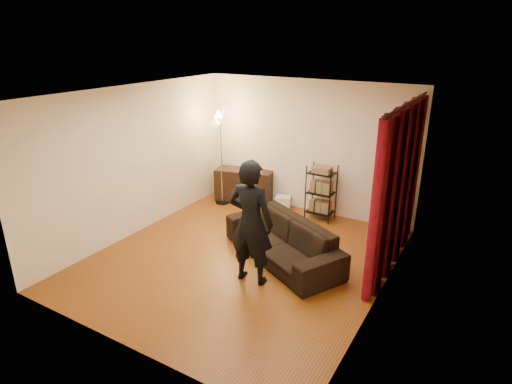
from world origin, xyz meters
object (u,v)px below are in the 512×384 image
Objects in this scene: sofa at (282,240)px; storage_boxes at (282,202)px; wire_shelf at (321,193)px; floor_lamp at (221,158)px; person at (251,223)px; media_cabinet at (244,186)px.

sofa is 7.23× the size of storage_boxes.
wire_shelf is 2.25m from floor_lamp.
floor_lamp reaches higher than storage_boxes.
sofa is at bearing -101.40° from person.
sofa is at bearing -34.37° from floor_lamp.
sofa is at bearing -64.33° from wire_shelf.
wire_shelf reaches higher than storage_boxes.
person reaches higher than media_cabinet.
storage_boxes is (-1.00, 1.97, -0.20)m from sofa.
person is at bearing -67.43° from wire_shelf.
storage_boxes is at bearing -165.35° from wire_shelf.
media_cabinet is 1.83m from wire_shelf.
sofa reaches higher than storage_boxes.
sofa is 2.69m from media_cabinet.
media_cabinet is at bearing -174.66° from storage_boxes.
sofa is 1.11× the size of floor_lamp.
person reaches higher than sofa.
floor_lamp is at bearing -149.86° from wire_shelf.
wire_shelf is at bearing 121.07° from sofa.
floor_lamp is (-2.18, -0.28, 0.47)m from wire_shelf.
media_cabinet is 0.83m from floor_lamp.
floor_lamp is (-1.27, -0.41, 0.90)m from storage_boxes.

